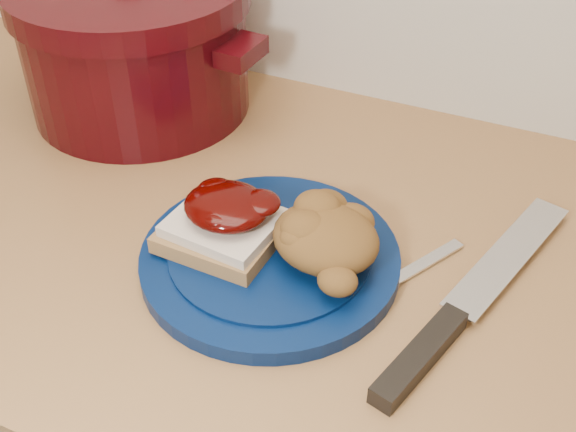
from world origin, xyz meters
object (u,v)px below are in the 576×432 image
at_px(dutch_oven, 136,45).
at_px(pepper_grinder, 43,42).
at_px(chef_knife, 446,326).
at_px(plate, 270,259).
at_px(butter_knife, 400,277).

height_order(dutch_oven, pepper_grinder, dutch_oven).
bearing_deg(pepper_grinder, dutch_oven, 0.00).
distance_m(chef_knife, dutch_oven, 0.52).
distance_m(plate, dutch_oven, 0.36).
bearing_deg(butter_knife, pepper_grinder, 100.65).
xyz_separation_m(plate, pepper_grinder, (-0.43, 0.21, 0.05)).
relative_size(plate, chef_knife, 0.78).
relative_size(plate, butter_knife, 1.54).
height_order(plate, pepper_grinder, pepper_grinder).
bearing_deg(plate, pepper_grinder, 153.84).
xyz_separation_m(chef_knife, butter_knife, (-0.06, 0.05, -0.01)).
bearing_deg(plate, chef_knife, -5.36).
bearing_deg(chef_knife, pepper_grinder, 85.08).
height_order(plate, butter_knife, plate).
relative_size(plate, pepper_grinder, 2.16).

